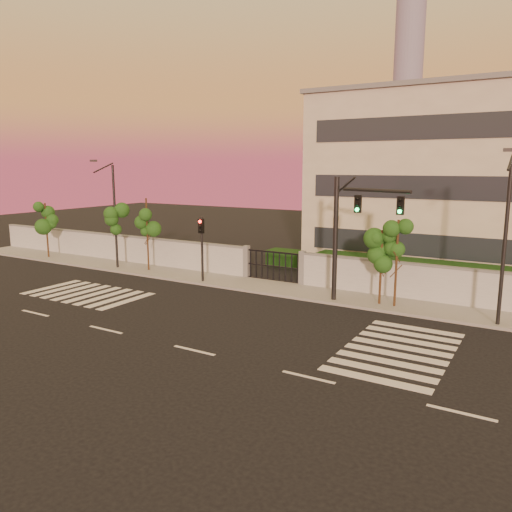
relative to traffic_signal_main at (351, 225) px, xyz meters
The scene contains 16 objects.
ground 10.90m from the traffic_signal_main, 106.62° to the right, with size 120.00×120.00×0.00m, color black.
sidewalk 5.14m from the traffic_signal_main, 163.04° to the left, with size 60.00×3.00×0.15m, color gray.
perimeter_wall 4.83m from the traffic_signal_main, 139.36° to the left, with size 60.00×0.36×2.20m.
hedge_row 6.39m from the traffic_signal_main, 108.45° to the left, with size 41.00×4.25×1.80m.
institutional_building 13.93m from the traffic_signal_main, 63.64° to the left, with size 24.40×12.40×12.25m.
distant_skyscraper 284.68m from the traffic_signal_main, 104.09° to the left, with size 16.00×16.00×118.00m.
road_markings 8.49m from the traffic_signal_main, 127.20° to the right, with size 57.00×7.62×0.02m.
street_tree_a 25.19m from the traffic_signal_main, behind, with size 1.61×1.29×4.42m.
street_tree_b 17.44m from the traffic_signal_main, behind, with size 1.46×1.16×4.86m.
street_tree_c 14.89m from the traffic_signal_main, behind, with size 1.44×1.15×5.12m.
street_tree_d 2.06m from the traffic_signal_main, 16.69° to the left, with size 1.53×1.22×4.03m.
street_tree_e 2.54m from the traffic_signal_main, 10.43° to the left, with size 1.48×1.18×4.61m.
traffic_signal_main is the anchor object (origin of this frame).
traffic_signal_secondary 9.70m from the traffic_signal_main, behind, with size 0.33×0.33×4.19m.
streetlight_west 17.44m from the traffic_signal_main, behind, with size 0.46×1.85×7.68m.
streetlight_east 7.24m from the traffic_signal_main, ahead, with size 0.48×1.92×7.97m.
Camera 1 is at (11.81, -14.98, 7.26)m, focal length 35.00 mm.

